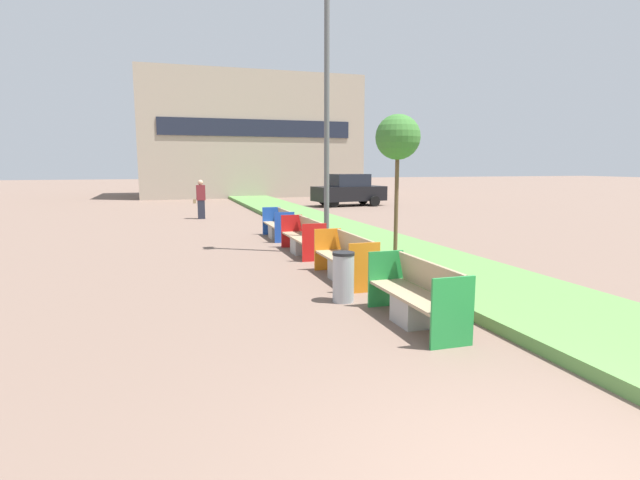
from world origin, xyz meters
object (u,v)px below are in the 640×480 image
at_px(bench_blue_frame, 279,227).
at_px(litter_bin, 343,277).
at_px(street_lamp_post, 327,84).
at_px(bench_green_frame, 417,300).
at_px(bench_orange_frame, 346,262).
at_px(pedestrian_walking, 201,199).
at_px(parked_car_distant, 349,190).
at_px(sapling_tree_near, 398,138).
at_px(bench_red_frame, 304,240).

bearing_deg(bench_blue_frame, litter_bin, -94.51).
bearing_deg(bench_blue_frame, street_lamp_post, -78.88).
distance_m(bench_green_frame, street_lamp_post, 7.43).
xyz_separation_m(bench_orange_frame, pedestrian_walking, (-1.98, 13.15, 0.51)).
distance_m(pedestrian_walking, parked_car_distant, 10.08).
bearing_deg(bench_green_frame, bench_orange_frame, 89.97).
xyz_separation_m(bench_green_frame, litter_bin, (-0.62, 1.49, 0.07)).
xyz_separation_m(bench_orange_frame, sapling_tree_near, (2.00, 1.79, 2.63)).
distance_m(litter_bin, sapling_tree_near, 4.96).
height_order(bench_red_frame, litter_bin, bench_red_frame).
relative_size(street_lamp_post, parked_car_distant, 1.83).
xyz_separation_m(bench_red_frame, pedestrian_walking, (-1.98, 9.88, 0.50)).
distance_m(bench_blue_frame, parked_car_distant, 13.60).
relative_size(sapling_tree_near, parked_car_distant, 0.81).
bearing_deg(litter_bin, bench_green_frame, -67.46).
bearing_deg(bench_orange_frame, litter_bin, -111.78).
bearing_deg(sapling_tree_near, parked_car_distant, 73.32).
height_order(litter_bin, sapling_tree_near, sapling_tree_near).
xyz_separation_m(bench_blue_frame, street_lamp_post, (0.61, -3.12, 4.06)).
xyz_separation_m(bench_blue_frame, pedestrian_walking, (-1.98, 6.88, 0.51)).
distance_m(street_lamp_post, sapling_tree_near, 2.41).
height_order(bench_green_frame, sapling_tree_near, sapling_tree_near).
bearing_deg(sapling_tree_near, bench_red_frame, 143.49).
bearing_deg(bench_red_frame, parked_car_distant, 65.06).
distance_m(bench_orange_frame, bench_blue_frame, 6.27).
xyz_separation_m(sapling_tree_near, parked_car_distant, (4.86, 16.21, -2.09)).
height_order(bench_red_frame, pedestrian_walking, pedestrian_walking).
bearing_deg(pedestrian_walking, street_lamp_post, -75.48).
xyz_separation_m(street_lamp_post, sapling_tree_near, (1.38, -1.36, -1.42)).
height_order(litter_bin, street_lamp_post, street_lamp_post).
xyz_separation_m(bench_red_frame, street_lamp_post, (0.61, -0.12, 4.05)).
relative_size(litter_bin, street_lamp_post, 0.11).
distance_m(bench_green_frame, pedestrian_walking, 16.32).
bearing_deg(bench_orange_frame, bench_blue_frame, 90.03).
height_order(bench_blue_frame, parked_car_distant, parked_car_distant).
height_order(bench_blue_frame, sapling_tree_near, sapling_tree_near).
distance_m(bench_red_frame, pedestrian_walking, 10.09).
xyz_separation_m(sapling_tree_near, pedestrian_walking, (-3.97, 11.36, -2.13)).
height_order(street_lamp_post, pedestrian_walking, street_lamp_post).
height_order(bench_orange_frame, bench_blue_frame, same).
bearing_deg(parked_car_distant, bench_orange_frame, -119.12).
relative_size(litter_bin, pedestrian_walking, 0.51).
bearing_deg(bench_green_frame, bench_red_frame, 89.98).
bearing_deg(street_lamp_post, sapling_tree_near, -44.46).
distance_m(bench_green_frame, bench_blue_frame, 9.32).
relative_size(bench_orange_frame, bench_red_frame, 0.95).
distance_m(litter_bin, pedestrian_walking, 14.77).
height_order(bench_red_frame, bench_blue_frame, same).
relative_size(bench_green_frame, sapling_tree_near, 0.58).
bearing_deg(street_lamp_post, pedestrian_walking, 104.52).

